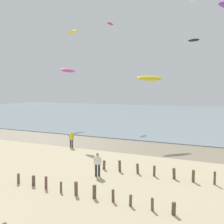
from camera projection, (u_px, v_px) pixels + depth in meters
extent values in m
cube|color=gray|center=(137.00, 147.00, 30.07)|extent=(120.00, 6.68, 0.01)
cube|color=#7F939E|center=(195.00, 116.00, 64.43)|extent=(160.00, 70.00, 0.10)
cylinder|color=brown|center=(18.00, 179.00, 18.41)|extent=(0.19, 0.20, 0.67)
cylinder|color=brown|center=(34.00, 181.00, 17.94)|extent=(0.24, 0.22, 0.69)
cylinder|color=brown|center=(46.00, 183.00, 17.40)|extent=(0.20, 0.19, 0.81)
cylinder|color=brown|center=(61.00, 187.00, 16.84)|extent=(0.15, 0.17, 0.65)
cylinder|color=brown|center=(76.00, 189.00, 16.35)|extent=(0.20, 0.21, 0.82)
cylinder|color=brown|center=(94.00, 192.00, 15.91)|extent=(0.22, 0.25, 0.77)
cylinder|color=brown|center=(113.00, 196.00, 15.40)|extent=(0.18, 0.19, 0.71)
cylinder|color=brown|center=(131.00, 200.00, 14.84)|extent=(0.18, 0.16, 0.62)
cylinder|color=brown|center=(152.00, 204.00, 14.29)|extent=(0.16, 0.16, 0.67)
cylinder|color=brown|center=(174.00, 209.00, 13.81)|extent=(0.22, 0.22, 0.65)
cylinder|color=brown|center=(104.00, 165.00, 21.65)|extent=(0.24, 0.21, 0.71)
cylinder|color=brown|center=(120.00, 166.00, 21.04)|extent=(0.22, 0.21, 0.87)
cylinder|color=brown|center=(138.00, 169.00, 20.54)|extent=(0.22, 0.21, 0.76)
cylinder|color=brown|center=(154.00, 171.00, 19.92)|extent=(0.20, 0.20, 0.78)
cylinder|color=brown|center=(174.00, 174.00, 19.33)|extent=(0.25, 0.24, 0.78)
cylinder|color=brown|center=(193.00, 176.00, 18.67)|extent=(0.21, 0.22, 0.84)
cylinder|color=brown|center=(215.00, 178.00, 18.14)|extent=(0.15, 0.19, 0.90)
cylinder|color=#232328|center=(99.00, 170.00, 19.91)|extent=(0.16, 0.16, 0.88)
cylinder|color=#232328|center=(96.00, 170.00, 19.92)|extent=(0.16, 0.16, 0.88)
cube|color=white|center=(97.00, 160.00, 19.85)|extent=(0.42, 0.35, 0.60)
sphere|color=#9E7051|center=(97.00, 155.00, 19.82)|extent=(0.22, 0.22, 0.22)
cylinder|color=white|center=(101.00, 161.00, 19.85)|extent=(0.09, 0.09, 0.52)
cylinder|color=white|center=(94.00, 161.00, 19.86)|extent=(0.09, 0.09, 0.52)
cylinder|color=#383842|center=(72.00, 144.00, 29.60)|extent=(0.16, 0.16, 0.88)
cylinder|color=#383842|center=(71.00, 144.00, 29.68)|extent=(0.16, 0.16, 0.88)
cube|color=yellow|center=(71.00, 137.00, 29.58)|extent=(0.38, 0.25, 0.60)
sphere|color=beige|center=(71.00, 133.00, 29.55)|extent=(0.22, 0.22, 0.22)
cylinder|color=yellow|center=(73.00, 137.00, 29.50)|extent=(0.09, 0.09, 0.52)
cylinder|color=yellow|center=(69.00, 137.00, 29.67)|extent=(0.09, 0.09, 0.52)
ellipsoid|color=red|center=(110.00, 24.00, 49.95)|extent=(0.70, 2.08, 0.39)
ellipsoid|color=yellow|center=(150.00, 78.00, 32.10)|extent=(3.07, 3.16, 0.90)
ellipsoid|color=#E54C99|center=(68.00, 70.00, 45.74)|extent=(1.59, 3.63, 0.94)
ellipsoid|color=white|center=(192.00, 0.00, 32.03)|extent=(0.99, 2.03, 0.50)
ellipsoid|color=black|center=(194.00, 40.00, 41.95)|extent=(2.01, 1.24, 0.54)
ellipsoid|color=yellow|center=(72.00, 32.00, 36.19)|extent=(2.35, 1.65, 0.40)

